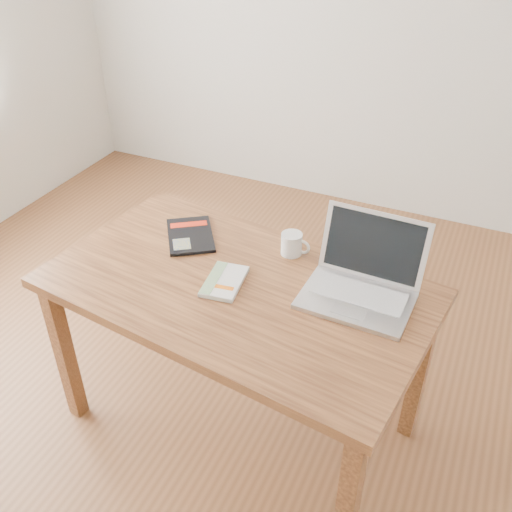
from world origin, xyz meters
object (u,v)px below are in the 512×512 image
at_px(black_guidebook, 190,235).
at_px(white_guidebook, 224,281).
at_px(desk, 237,303).
at_px(laptop, 362,280).
at_px(coffee_mug, 292,244).

bearing_deg(black_guidebook, white_guidebook, -74.00).
relative_size(desk, white_guidebook, 6.61).
bearing_deg(white_guidebook, desk, 10.39).
height_order(desk, laptop, laptop).
distance_m(laptop, coffee_mug, 0.34).
bearing_deg(laptop, black_guidebook, 176.48).
bearing_deg(desk, laptop, 25.50).
relative_size(black_guidebook, coffee_mug, 2.70).
distance_m(black_guidebook, coffee_mug, 0.43).
xyz_separation_m(laptop, coffee_mug, (-0.31, 0.13, -0.01)).
height_order(black_guidebook, laptop, laptop).
distance_m(white_guidebook, coffee_mug, 0.32).
relative_size(white_guidebook, laptop, 0.58).
bearing_deg(coffee_mug, laptop, -19.02).
bearing_deg(desk, black_guidebook, 154.10).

